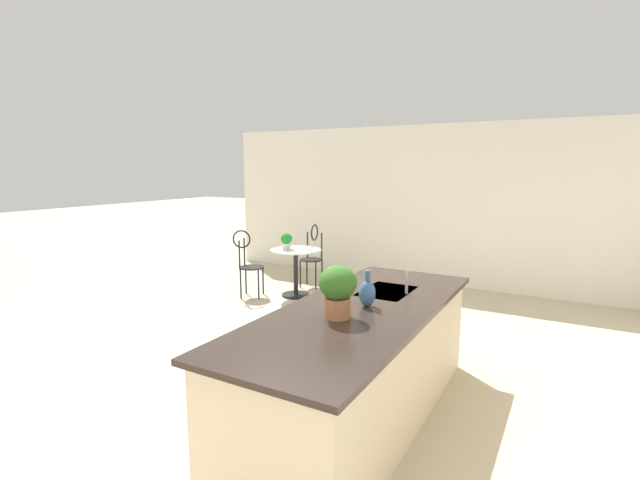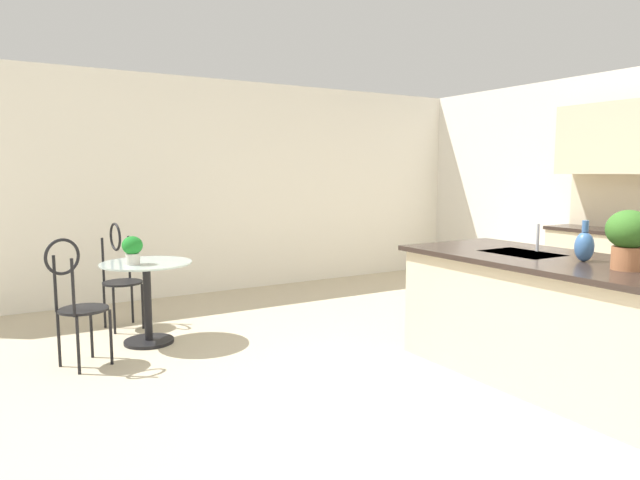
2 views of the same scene
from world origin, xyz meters
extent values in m
plane|color=beige|center=(0.00, 0.00, 0.00)|extent=(40.00, 40.00, 0.00)
cube|color=silver|center=(-4.26, 0.00, 1.35)|extent=(0.12, 7.80, 2.70)
cube|color=beige|center=(0.30, 0.85, 0.44)|extent=(2.70, 0.96, 0.88)
cube|color=#2D231E|center=(0.30, 0.85, 0.90)|extent=(2.80, 1.06, 0.04)
cube|color=#B2B5BA|center=(-0.25, 0.85, 0.91)|extent=(0.56, 0.40, 0.03)
cylinder|color=black|center=(-2.41, -1.48, 0.01)|extent=(0.44, 0.44, 0.03)
cylinder|color=black|center=(-2.41, -1.48, 0.38)|extent=(0.07, 0.07, 0.69)
cylinder|color=#B2C6C1|center=(-2.41, -1.48, 0.73)|extent=(0.80, 0.80, 0.01)
cylinder|color=black|center=(-2.91, -1.41, 0.23)|extent=(0.03, 0.03, 0.45)
cylinder|color=black|center=(-2.87, -1.69, 0.23)|extent=(0.03, 0.03, 0.45)
cylinder|color=black|center=(-3.19, -1.45, 0.23)|extent=(0.03, 0.03, 0.45)
cylinder|color=black|center=(-3.15, -1.73, 0.23)|extent=(0.03, 0.03, 0.45)
cylinder|color=black|center=(-3.03, -1.57, 0.46)|extent=(0.43, 0.43, 0.02)
cylinder|color=black|center=(-3.20, -1.46, 0.68)|extent=(0.03, 0.03, 0.45)
cylinder|color=black|center=(-3.16, -1.72, 0.68)|extent=(0.03, 0.03, 0.45)
torus|color=black|center=(-3.18, -1.59, 0.90)|extent=(0.28, 0.06, 0.28)
cylinder|color=black|center=(-2.24, -1.99, 0.23)|extent=(0.03, 0.03, 0.45)
cylinder|color=black|center=(-1.99, -1.88, 0.23)|extent=(0.03, 0.03, 0.45)
cylinder|color=black|center=(-2.14, -2.25, 0.23)|extent=(0.03, 0.03, 0.45)
cylinder|color=black|center=(-1.88, -2.14, 0.23)|extent=(0.03, 0.03, 0.45)
cylinder|color=black|center=(-2.06, -2.07, 0.46)|extent=(0.50, 0.50, 0.02)
cylinder|color=black|center=(-2.12, -2.26, 0.68)|extent=(0.03, 0.03, 0.45)
cylinder|color=black|center=(-1.88, -2.16, 0.68)|extent=(0.03, 0.03, 0.45)
torus|color=black|center=(-2.00, -2.21, 0.90)|extent=(0.13, 0.27, 0.28)
cylinder|color=#B2B5BA|center=(-0.25, 1.03, 1.03)|extent=(0.02, 0.02, 0.22)
cylinder|color=beige|center=(-2.35, -1.61, 0.79)|extent=(0.12, 0.12, 0.10)
ellipsoid|color=#1D7C27|center=(-2.35, -1.61, 0.91)|extent=(0.18, 0.18, 0.16)
cylinder|color=#9E603D|center=(0.60, 0.81, 0.99)|extent=(0.19, 0.19, 0.15)
ellipsoid|color=#316421|center=(0.60, 0.81, 1.18)|extent=(0.27, 0.27, 0.25)
ellipsoid|color=#386099|center=(0.25, 0.88, 1.02)|extent=(0.13, 0.13, 0.21)
cylinder|color=#386099|center=(0.25, 0.88, 1.17)|extent=(0.04, 0.04, 0.08)
camera|label=1|loc=(3.38, 2.24, 1.99)|focal=25.47mm
camera|label=2|loc=(2.63, -2.69, 1.54)|focal=31.53mm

